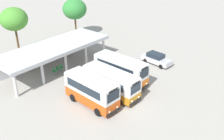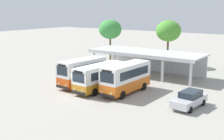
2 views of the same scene
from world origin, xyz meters
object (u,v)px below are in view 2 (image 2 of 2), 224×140
object	(u,v)px
city_bus_second_in_row	(100,76)
waiting_chair_middle_seat	(143,72)
parked_car_flank	(190,99)
waiting_chair_end_by_column	(134,71)
city_bus_nearest_orange	(82,71)
city_bus_middle_cream	(126,77)
waiting_chair_second_from_end	(138,72)

from	to	relation	value
city_bus_second_in_row	waiting_chair_middle_seat	size ratio (longest dim) A/B	8.62
parked_car_flank	waiting_chair_end_by_column	xyz separation A→B (m)	(-11.68, 8.93, -0.31)
city_bus_nearest_orange	city_bus_second_in_row	xyz separation A→B (m)	(2.99, -0.26, -0.14)
waiting_chair_end_by_column	waiting_chair_middle_seat	distance (m)	1.36
city_bus_nearest_orange	city_bus_second_in_row	world-z (taller)	city_bus_nearest_orange
city_bus_middle_cream	parked_car_flank	xyz separation A→B (m)	(7.72, -0.62, -1.02)
waiting_chair_middle_seat	waiting_chair_end_by_column	bearing A→B (deg)	-173.94
city_bus_nearest_orange	waiting_chair_middle_seat	xyz separation A→B (m)	(3.37, 9.11, -1.32)
parked_car_flank	waiting_chair_second_from_end	distance (m)	14.22
city_bus_nearest_orange	parked_car_flank	xyz separation A→B (m)	(13.71, 0.04, -1.02)
city_bus_second_in_row	waiting_chair_second_from_end	bearing A→B (deg)	91.82
city_bus_middle_cream	city_bus_second_in_row	bearing A→B (deg)	-162.92
city_bus_nearest_orange	waiting_chair_middle_seat	bearing A→B (deg)	69.69
city_bus_nearest_orange	waiting_chair_middle_seat	size ratio (longest dim) A/B	7.82
waiting_chair_second_from_end	parked_car_flank	bearing A→B (deg)	-39.28
city_bus_second_in_row	parked_car_flank	distance (m)	10.75
city_bus_nearest_orange	city_bus_middle_cream	xyz separation A→B (m)	(5.99, 0.66, 0.00)
city_bus_second_in_row	waiting_chair_middle_seat	world-z (taller)	city_bus_second_in_row
waiting_chair_end_by_column	city_bus_second_in_row	bearing A→B (deg)	-84.00
city_bus_middle_cream	parked_car_flank	bearing A→B (deg)	-4.61
parked_car_flank	city_bus_nearest_orange	bearing A→B (deg)	-179.85
city_bus_middle_cream	waiting_chair_middle_seat	distance (m)	8.95
waiting_chair_end_by_column	waiting_chair_middle_seat	xyz separation A→B (m)	(1.35, 0.14, 0.00)
city_bus_second_in_row	waiting_chair_end_by_column	world-z (taller)	city_bus_second_in_row
city_bus_second_in_row	waiting_chair_middle_seat	bearing A→B (deg)	87.68
waiting_chair_second_from_end	city_bus_middle_cream	bearing A→B (deg)	-68.57
waiting_chair_end_by_column	waiting_chair_middle_seat	size ratio (longest dim) A/B	1.00
waiting_chair_second_from_end	waiting_chair_middle_seat	bearing A→B (deg)	6.16
city_bus_nearest_orange	waiting_chair_end_by_column	xyz separation A→B (m)	(2.02, 8.97, -1.32)
city_bus_nearest_orange	city_bus_middle_cream	size ratio (longest dim) A/B	0.92
city_bus_middle_cream	waiting_chair_second_from_end	xyz separation A→B (m)	(-3.29, 8.38, -1.32)
waiting_chair_second_from_end	waiting_chair_end_by_column	bearing A→B (deg)	-174.04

